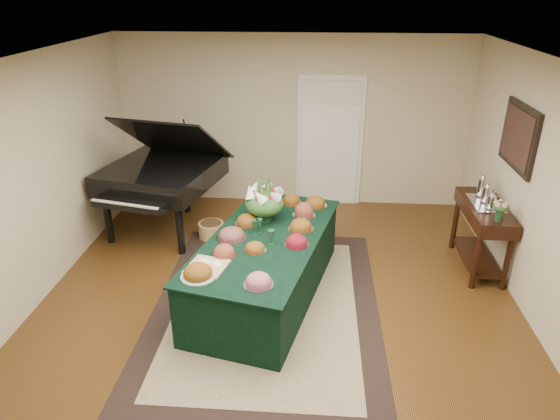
# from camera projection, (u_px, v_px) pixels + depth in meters

# --- Properties ---
(ground) EXTENTS (6.00, 6.00, 0.00)m
(ground) POSITION_uv_depth(u_px,v_px,m) (278.00, 303.00, 5.76)
(ground) COLOR black
(ground) RESTS_ON ground
(area_rug) EXTENTS (2.54, 3.55, 0.01)m
(area_rug) POSITION_uv_depth(u_px,v_px,m) (266.00, 307.00, 5.68)
(area_rug) COLOR black
(area_rug) RESTS_ON ground
(kitchen_doorway) EXTENTS (1.05, 0.07, 2.10)m
(kitchen_doorway) POSITION_uv_depth(u_px,v_px,m) (330.00, 143.00, 7.98)
(kitchen_doorway) COLOR silver
(kitchen_doorway) RESTS_ON ground
(buffet_table) EXTENTS (1.73, 2.72, 0.76)m
(buffet_table) POSITION_uv_depth(u_px,v_px,m) (266.00, 266.00, 5.78)
(buffet_table) COLOR black
(buffet_table) RESTS_ON ground
(food_platters) EXTENTS (1.45, 2.25, 0.13)m
(food_platters) POSITION_uv_depth(u_px,v_px,m) (267.00, 231.00, 5.66)
(food_platters) COLOR silver
(food_platters) RESTS_ON buffet_table
(cutting_board) EXTENTS (0.45, 0.45, 0.10)m
(cutting_board) POSITION_uv_depth(u_px,v_px,m) (207.00, 264.00, 5.03)
(cutting_board) COLOR tan
(cutting_board) RESTS_ON buffet_table
(green_goblets) EXTENTS (0.28, 0.34, 0.18)m
(green_goblets) POSITION_uv_depth(u_px,v_px,m) (262.00, 230.00, 5.59)
(green_goblets) COLOR #163721
(green_goblets) RESTS_ON buffet_table
(floral_centerpiece) EXTENTS (0.48, 0.48, 0.48)m
(floral_centerpiece) POSITION_uv_depth(u_px,v_px,m) (264.00, 199.00, 5.91)
(floral_centerpiece) COLOR #163721
(floral_centerpiece) RESTS_ON buffet_table
(grand_piano) EXTENTS (1.83, 1.97, 1.76)m
(grand_piano) POSITION_uv_depth(u_px,v_px,m) (162.00, 174.00, 7.11)
(grand_piano) COLOR black
(grand_piano) RESTS_ON ground
(wicker_basket) EXTENTS (0.36, 0.36, 0.23)m
(wicker_basket) POSITION_uv_depth(u_px,v_px,m) (211.00, 230.00, 7.20)
(wicker_basket) COLOR #A98144
(wicker_basket) RESTS_ON ground
(mahogany_sideboard) EXTENTS (0.45, 1.19, 0.88)m
(mahogany_sideboard) POSITION_uv_depth(u_px,v_px,m) (483.00, 220.00, 6.22)
(mahogany_sideboard) COLOR black
(mahogany_sideboard) RESTS_ON ground
(tea_service) EXTENTS (0.34, 0.58, 0.30)m
(tea_service) POSITION_uv_depth(u_px,v_px,m) (486.00, 194.00, 6.15)
(tea_service) COLOR silver
(tea_service) RESTS_ON mahogany_sideboard
(pink_bouquet) EXTENTS (0.20, 0.20, 0.25)m
(pink_bouquet) POSITION_uv_depth(u_px,v_px,m) (501.00, 207.00, 5.66)
(pink_bouquet) COLOR #163721
(pink_bouquet) RESTS_ON mahogany_sideboard
(wall_painting) EXTENTS (0.05, 0.95, 0.75)m
(wall_painting) POSITION_uv_depth(u_px,v_px,m) (519.00, 137.00, 5.76)
(wall_painting) COLOR black
(wall_painting) RESTS_ON ground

